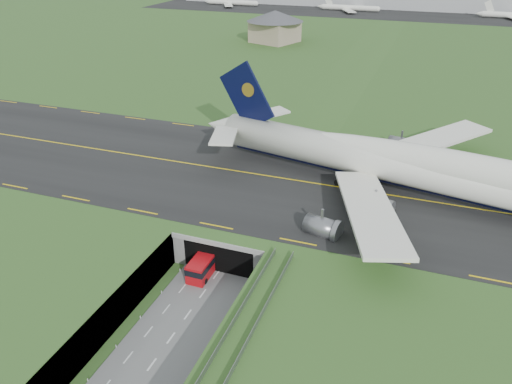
% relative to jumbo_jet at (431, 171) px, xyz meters
% --- Properties ---
extents(ground, '(900.00, 900.00, 0.00)m').
position_rel_jumbo_jet_xyz_m(ground, '(-30.01, -33.98, -11.67)').
color(ground, '#335622').
rests_on(ground, ground).
extents(airfield_deck, '(800.00, 800.00, 6.00)m').
position_rel_jumbo_jet_xyz_m(airfield_deck, '(-30.01, -33.98, -8.67)').
color(airfield_deck, gray).
rests_on(airfield_deck, ground).
extents(trench_road, '(12.00, 75.00, 0.20)m').
position_rel_jumbo_jet_xyz_m(trench_road, '(-30.01, -41.48, -11.57)').
color(trench_road, slate).
rests_on(trench_road, ground).
extents(taxiway, '(800.00, 44.00, 0.18)m').
position_rel_jumbo_jet_xyz_m(taxiway, '(-30.01, -0.98, -5.58)').
color(taxiway, black).
rests_on(taxiway, airfield_deck).
extents(tunnel_portal, '(17.00, 22.30, 6.00)m').
position_rel_jumbo_jet_xyz_m(tunnel_portal, '(-30.01, -17.26, -8.33)').
color(tunnel_portal, gray).
rests_on(tunnel_portal, ground).
extents(jumbo_jet, '(99.44, 62.26, 21.02)m').
position_rel_jumbo_jet_xyz_m(jumbo_jet, '(0.00, 0.00, 0.00)').
color(jumbo_jet, white).
rests_on(jumbo_jet, ground).
extents(shuttle_tram, '(3.10, 7.96, 3.24)m').
position_rel_jumbo_jet_xyz_m(shuttle_tram, '(-32.08, -26.89, -9.89)').
color(shuttle_tram, '#B50C12').
rests_on(shuttle_tram, ground).
extents(service_building, '(31.51, 31.51, 13.50)m').
position_rel_jumbo_jet_xyz_m(service_building, '(-72.12, 130.81, 2.33)').
color(service_building, tan).
rests_on(service_building, ground).
extents(distant_hills, '(700.00, 91.00, 60.00)m').
position_rel_jumbo_jet_xyz_m(distant_hills, '(34.37, 396.02, -15.67)').
color(distant_hills, slate).
rests_on(distant_hills, ground).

